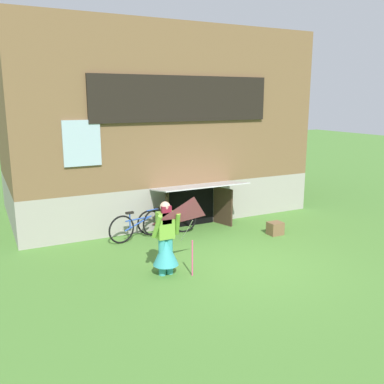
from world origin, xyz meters
TOP-DOWN VIEW (x-y plane):
  - ground_plane at (0.00, 0.00)m, footprint 60.00×60.00m
  - log_house at (-0.00, 5.47)m, footprint 8.64×6.07m
  - person at (-1.77, 0.17)m, footprint 0.60×0.52m
  - kite at (-1.39, -0.35)m, footprint 0.95×0.87m
  - bicycle_black at (-0.67, 2.60)m, footprint 1.56×0.37m
  - bicycle_blue at (-1.51, 2.50)m, footprint 1.65×0.38m
  - wooden_crate at (1.83, 1.25)m, footprint 0.37×0.32m

SIDE VIEW (x-z plane):
  - ground_plane at x=0.00m, z-range 0.00..0.00m
  - wooden_crate at x=1.83m, z-range 0.00..0.33m
  - bicycle_black at x=-0.67m, z-range -0.01..0.72m
  - bicycle_blue at x=-1.51m, z-range -0.01..0.75m
  - person at x=-1.77m, z-range -0.12..1.40m
  - kite at x=-1.39m, z-range 0.47..2.09m
  - log_house at x=0.00m, z-range 0.00..5.45m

